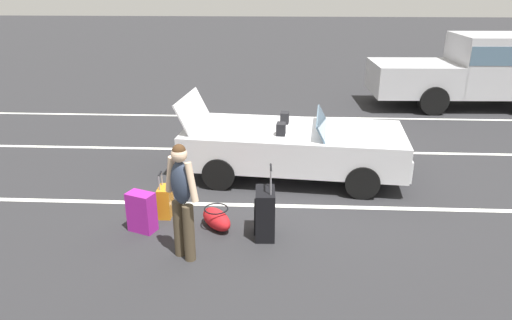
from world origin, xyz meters
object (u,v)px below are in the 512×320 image
Objects in this scene: convertible_car at (303,147)px; duffel_bag at (217,219)px; traveler_person at (182,196)px; parked_pickup_truck_near at (473,69)px; suitcase_medium_bright at (142,212)px; suitcase_small_carryon at (165,201)px; suitcase_large_black at (265,213)px.

duffel_bag is at bearing -118.14° from convertible_car.
convertible_car reaches higher than duffel_bag.
parked_pickup_truck_near is at bearing -2.76° from traveler_person.
suitcase_medium_bright is at bearing -136.67° from parked_pickup_truck_near.
convertible_car is 2.57m from duffel_bag.
traveler_person is 10.91m from parked_pickup_truck_near.
suitcase_medium_bright is 0.83× the size of suitcase_small_carryon.
traveler_person is (-0.33, -0.82, 0.77)m from duffel_bag.
parked_pickup_truck_near is (7.69, 7.75, 0.80)m from suitcase_medium_bright.
parked_pickup_truck_near is at bearing 49.24° from duffel_bag.
convertible_car is at bearing 5.82° from traveler_person.
duffel_bag is (1.11, 0.12, -0.15)m from suitcase_medium_bright.
suitcase_small_carryon is 0.45× the size of traveler_person.
parked_pickup_truck_near reaches higher than suitcase_small_carryon.
traveler_person is (0.78, -0.70, 0.62)m from suitcase_medium_bright.
traveler_person is at bearing -110.03° from suitcase_medium_bright.
suitcase_medium_bright is 0.54m from suitcase_small_carryon.
suitcase_small_carryon is at bearing 61.18° from traveler_person.
convertible_car reaches higher than suitcase_large_black.
duffel_bag is 1.17m from traveler_person.
traveler_person is 0.33× the size of parked_pickup_truck_near.
suitcase_large_black is 1.80× the size of suitcase_medium_bright.
suitcase_large_black is 1.86m from suitcase_medium_bright.
traveler_person reaches higher than suitcase_large_black.
convertible_car is at bearing 56.27° from duffel_bag.
traveler_person is at bearing -66.29° from suitcase_small_carryon.
parked_pickup_truck_near is at bearing 43.35° from suitcase_small_carryon.
convertible_car is 3.38m from suitcase_medium_bright.
traveler_person reaches higher than suitcase_medium_bright.
duffel_bag is at bearing -132.66° from parked_pickup_truck_near.
duffel_bag is at bearing -16.76° from suitcase_large_black.
traveler_person is at bearing -115.09° from convertible_car.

